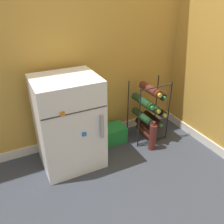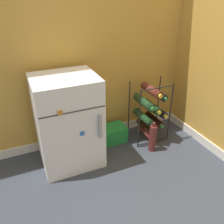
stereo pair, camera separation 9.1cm
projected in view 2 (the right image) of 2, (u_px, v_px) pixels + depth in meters
ground_plane at (115, 172)px, 2.11m from camera, size 14.00×14.00×0.00m
wall_back at (85, 15)px, 2.04m from camera, size 7.03×0.07×2.50m
mini_fridge at (68, 122)px, 2.07m from camera, size 0.53×0.48×0.83m
wine_rack at (150, 112)px, 2.43m from camera, size 0.37×0.33×0.64m
soda_box at (112, 134)px, 2.50m from camera, size 0.29×0.20×0.17m
loose_bottle_floor at (153, 138)px, 2.33m from camera, size 0.07×0.07×0.32m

